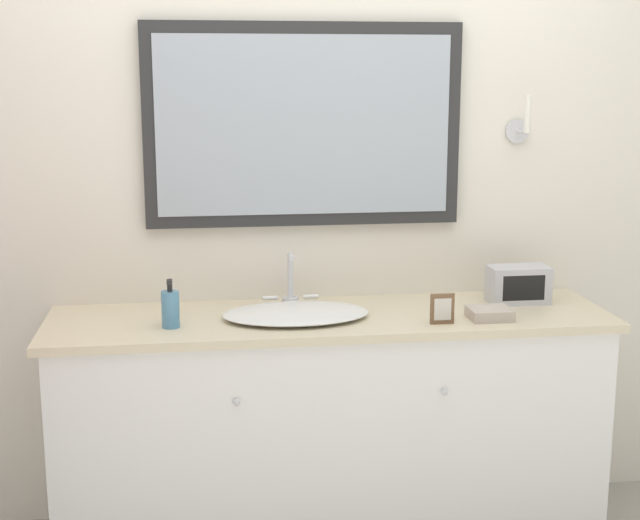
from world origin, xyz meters
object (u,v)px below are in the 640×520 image
(appliance_box, at_px, (518,285))
(sink_basin, at_px, (296,312))
(picture_frame, at_px, (442,309))
(soap_bottle, at_px, (170,308))

(appliance_box, bearing_deg, sink_basin, -173.40)
(appliance_box, bearing_deg, picture_frame, -145.85)
(picture_frame, bearing_deg, soap_bottle, 174.81)
(sink_basin, height_order, picture_frame, sink_basin)
(sink_basin, distance_m, appliance_box, 0.85)
(soap_bottle, distance_m, appliance_box, 1.29)
(sink_basin, xyz_separation_m, picture_frame, (0.49, -0.15, 0.03))
(appliance_box, distance_m, picture_frame, 0.43)
(sink_basin, relative_size, appliance_box, 2.31)
(picture_frame, bearing_deg, appliance_box, 34.15)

